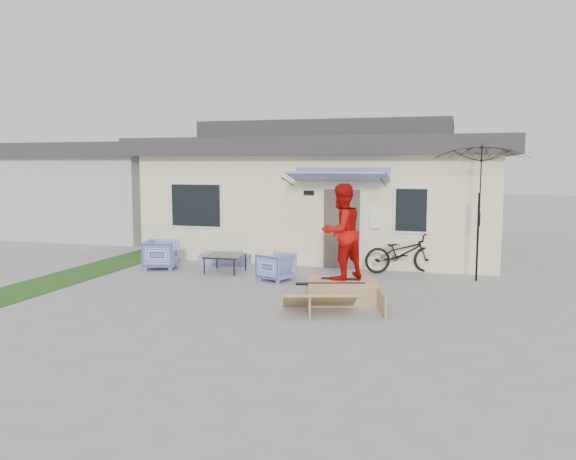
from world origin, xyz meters
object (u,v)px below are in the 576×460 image
(bicycle, at_px, (402,248))
(skateboard, at_px, (341,278))
(loveseat, at_px, (225,255))
(skate_ramp, at_px, (341,291))
(patio_umbrella, at_px, (479,208))
(skater, at_px, (341,230))
(coffee_table, at_px, (225,264))
(armchair_right, at_px, (276,265))
(armchair_left, at_px, (161,253))

(bicycle, bearing_deg, skateboard, 140.94)
(loveseat, bearing_deg, skate_ramp, 125.76)
(loveseat, distance_m, patio_umbrella, 6.78)
(skater, bearing_deg, patio_umbrella, 173.97)
(loveseat, xyz_separation_m, skateboard, (3.91, -3.34, 0.20))
(coffee_table, xyz_separation_m, bicycle, (4.36, 1.22, 0.40))
(bicycle, bearing_deg, armchair_right, 98.79)
(skate_ramp, bearing_deg, armchair_right, 122.18)
(armchair_right, height_order, patio_umbrella, patio_umbrella)
(armchair_left, distance_m, skate_ramp, 5.76)
(skate_ramp, bearing_deg, armchair_left, 140.18)
(armchair_left, height_order, coffee_table, armchair_left)
(coffee_table, height_order, bicycle, bicycle)
(skater, bearing_deg, bicycle, -157.69)
(armchair_right, bearing_deg, loveseat, -108.37)
(loveseat, bearing_deg, armchair_left, 25.27)
(armchair_right, relative_size, bicycle, 0.37)
(armchair_left, relative_size, skateboard, 1.07)
(skate_ramp, relative_size, skateboard, 2.27)
(armchair_left, relative_size, skater, 0.44)
(bicycle, xyz_separation_m, patio_umbrella, (1.80, -0.57, 1.12))
(skater, bearing_deg, armchair_right, -94.36)
(armchair_left, distance_m, armchair_right, 3.42)
(skater, bearing_deg, loveseat, -93.93)
(armchair_left, xyz_separation_m, patio_umbrella, (7.96, 0.67, 1.33))
(patio_umbrella, bearing_deg, skate_ramp, -132.11)
(armchair_right, bearing_deg, coffee_table, -90.31)
(armchair_right, bearing_deg, skate_ramp, 70.26)
(patio_umbrella, bearing_deg, bicycle, 162.34)
(armchair_right, bearing_deg, skater, 70.80)
(armchair_right, height_order, bicycle, bicycle)
(loveseat, height_order, coffee_table, loveseat)
(loveseat, relative_size, skateboard, 1.75)
(loveseat, distance_m, skater, 5.28)
(armchair_left, bearing_deg, patio_umbrella, -100.37)
(patio_umbrella, xyz_separation_m, skater, (-2.70, -2.93, -0.29))
(patio_umbrella, bearing_deg, skater, -132.66)
(loveseat, bearing_deg, armchair_right, 126.44)
(patio_umbrella, bearing_deg, skateboard, -132.66)
(loveseat, xyz_separation_m, coffee_table, (0.44, -1.06, -0.05))
(armchair_left, relative_size, skate_ramp, 0.47)
(skate_ramp, bearing_deg, bicycle, 59.76)
(armchair_right, height_order, skateboard, armchair_right)
(armchair_right, xyz_separation_m, skater, (1.90, -1.65, 1.09))
(coffee_table, xyz_separation_m, skate_ramp, (3.47, -2.33, 0.00))
(coffee_table, height_order, skate_ramp, skate_ramp)
(armchair_left, relative_size, coffee_table, 0.94)
(armchair_left, bearing_deg, bicycle, -93.75)
(skater, bearing_deg, coffee_table, -86.81)
(loveseat, distance_m, armchair_right, 2.62)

